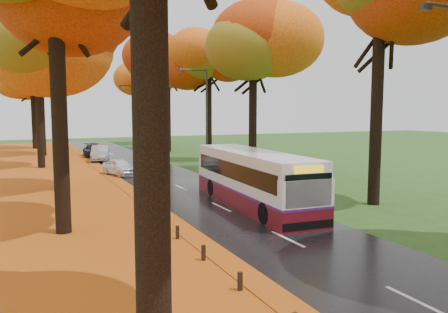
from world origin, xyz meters
TOP-DOWN VIEW (x-y plane):
  - road at (0.00, 25.00)m, footprint 6.50×90.00m
  - centre_line at (0.00, 25.00)m, footprint 0.12×90.00m
  - leaf_verge at (-9.00, 25.00)m, footprint 12.00×90.00m
  - leaf_drift at (-3.05, 25.00)m, footprint 0.90×90.00m
  - trees_left at (-7.18, 27.06)m, footprint 9.20×74.00m
  - trees_right at (7.19, 26.91)m, footprint 9.30×74.20m
  - streetlamp_mid at (3.95, 30.00)m, footprint 2.45×0.18m
  - streetlamp_far at (3.95, 52.00)m, footprint 2.45×0.18m
  - bus at (1.59, 17.61)m, footprint 3.04×10.55m
  - car_white at (-2.35, 31.16)m, footprint 2.38×3.83m
  - car_silver at (-2.15, 41.54)m, footprint 2.42×4.62m
  - car_dark at (-2.22, 45.93)m, footprint 2.08×4.61m

SIDE VIEW (x-z plane):
  - leaf_verge at x=-9.00m, z-range 0.00..0.02m
  - road at x=0.00m, z-range 0.00..0.04m
  - leaf_drift at x=-3.05m, z-range 0.04..0.05m
  - centre_line at x=0.00m, z-range 0.04..0.05m
  - car_white at x=-2.35m, z-range 0.04..1.25m
  - car_dark at x=-2.22m, z-range 0.04..1.35m
  - car_silver at x=-2.15m, z-range 0.04..1.49m
  - bus at x=1.59m, z-range 0.11..2.85m
  - streetlamp_mid at x=3.95m, z-range 0.71..8.71m
  - streetlamp_far at x=3.95m, z-range 0.71..8.71m
  - trees_left at x=-7.18m, z-range 2.59..16.48m
  - trees_right at x=7.19m, z-range 2.71..16.67m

